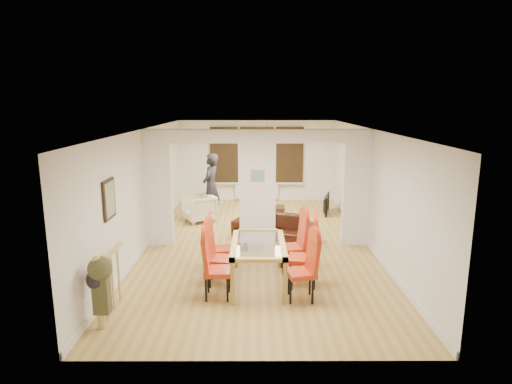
{
  "coord_description": "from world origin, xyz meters",
  "views": [
    {
      "loc": [
        -0.05,
        -9.29,
        3.17
      ],
      "look_at": [
        -0.03,
        0.6,
        1.09
      ],
      "focal_mm": 30.0,
      "sensor_mm": 36.0,
      "label": 1
    }
  ],
  "objects_px": {
    "dining_chair_lb": "(220,255)",
    "coffee_table": "(266,211)",
    "dining_table": "(258,263)",
    "dining_chair_rc": "(293,243)",
    "dining_chair_lc": "(221,246)",
    "bottle": "(273,201)",
    "television": "(324,204)",
    "sofa": "(274,226)",
    "dining_chair_ra": "(301,268)",
    "armchair": "(199,208)",
    "dining_chair_rb": "(302,254)",
    "dining_chair_la": "(217,267)",
    "bowl": "(267,205)",
    "person": "(211,186)"
  },
  "relations": [
    {
      "from": "dining_chair_lb",
      "to": "coffee_table",
      "type": "xyz_separation_m",
      "value": [
        0.92,
        4.75,
        -0.41
      ]
    },
    {
      "from": "sofa",
      "to": "bottle",
      "type": "height_order",
      "value": "sofa"
    },
    {
      "from": "dining_chair_ra",
      "to": "bowl",
      "type": "height_order",
      "value": "dining_chair_ra"
    },
    {
      "from": "dining_chair_rb",
      "to": "bottle",
      "type": "xyz_separation_m",
      "value": [
        -0.32,
        4.83,
        -0.18
      ]
    },
    {
      "from": "dining_table",
      "to": "dining_chair_rb",
      "type": "xyz_separation_m",
      "value": [
        0.77,
        -0.05,
        0.19
      ]
    },
    {
      "from": "coffee_table",
      "to": "armchair",
      "type": "bearing_deg",
      "value": -160.81
    },
    {
      "from": "television",
      "to": "coffee_table",
      "type": "distance_m",
      "value": 1.7
    },
    {
      "from": "armchair",
      "to": "person",
      "type": "relative_size",
      "value": 0.44
    },
    {
      "from": "dining_chair_la",
      "to": "armchair",
      "type": "xyz_separation_m",
      "value": [
        -0.89,
        4.64,
        -0.18
      ]
    },
    {
      "from": "dining_chair_rc",
      "to": "person",
      "type": "xyz_separation_m",
      "value": [
        -1.93,
        3.88,
        0.34
      ]
    },
    {
      "from": "dining_chair_lb",
      "to": "person",
      "type": "distance_m",
      "value": 4.51
    },
    {
      "from": "dining_chair_la",
      "to": "bowl",
      "type": "distance_m",
      "value": 5.42
    },
    {
      "from": "dining_chair_ra",
      "to": "dining_chair_rc",
      "type": "bearing_deg",
      "value": 77.83
    },
    {
      "from": "dining_chair_lc",
      "to": "bottle",
      "type": "height_order",
      "value": "dining_chair_lc"
    },
    {
      "from": "sofa",
      "to": "bottle",
      "type": "xyz_separation_m",
      "value": [
        0.05,
        2.12,
        0.11
      ]
    },
    {
      "from": "dining_chair_la",
      "to": "dining_chair_rc",
      "type": "xyz_separation_m",
      "value": [
        1.33,
        1.1,
        0.02
      ]
    },
    {
      "from": "dining_table",
      "to": "armchair",
      "type": "distance_m",
      "value": 4.41
    },
    {
      "from": "sofa",
      "to": "coffee_table",
      "type": "distance_m",
      "value": 2.11
    },
    {
      "from": "dining_chair_lb",
      "to": "bowl",
      "type": "relative_size",
      "value": 4.95
    },
    {
      "from": "coffee_table",
      "to": "dining_chair_rb",
      "type": "bearing_deg",
      "value": -83.89
    },
    {
      "from": "dining_chair_la",
      "to": "television",
      "type": "xyz_separation_m",
      "value": [
        2.62,
        5.45,
        -0.26
      ]
    },
    {
      "from": "dining_chair_lc",
      "to": "sofa",
      "type": "relative_size",
      "value": 0.53
    },
    {
      "from": "dining_table",
      "to": "dining_chair_la",
      "type": "xyz_separation_m",
      "value": [
        -0.68,
        -0.52,
        0.14
      ]
    },
    {
      "from": "dining_chair_ra",
      "to": "sofa",
      "type": "relative_size",
      "value": 0.56
    },
    {
      "from": "dining_chair_lb",
      "to": "dining_chair_rc",
      "type": "xyz_separation_m",
      "value": [
        1.32,
        0.57,
        0.02
      ]
    },
    {
      "from": "armchair",
      "to": "bowl",
      "type": "bearing_deg",
      "value": 82.18
    },
    {
      "from": "dining_chair_rb",
      "to": "dining_chair_rc",
      "type": "distance_m",
      "value": 0.64
    },
    {
      "from": "dining_chair_la",
      "to": "dining_chair_lb",
      "type": "bearing_deg",
      "value": 87.89
    },
    {
      "from": "dining_chair_lc",
      "to": "dining_chair_rc",
      "type": "bearing_deg",
      "value": -8.26
    },
    {
      "from": "dining_table",
      "to": "dining_chair_rc",
      "type": "bearing_deg",
      "value": 41.58
    },
    {
      "from": "dining_chair_lc",
      "to": "armchair",
      "type": "bearing_deg",
      "value": 95.81
    },
    {
      "from": "dining_chair_rc",
      "to": "television",
      "type": "height_order",
      "value": "dining_chair_rc"
    },
    {
      "from": "dining_table",
      "to": "coffee_table",
      "type": "bearing_deg",
      "value": 86.97
    },
    {
      "from": "sofa",
      "to": "armchair",
      "type": "xyz_separation_m",
      "value": [
        -1.97,
        1.46,
        0.08
      ]
    },
    {
      "from": "television",
      "to": "dining_table",
      "type": "bearing_deg",
      "value": 171.54
    },
    {
      "from": "sofa",
      "to": "dining_chair_ra",
      "type": "bearing_deg",
      "value": -61.18
    },
    {
      "from": "dining_chair_la",
      "to": "dining_table",
      "type": "bearing_deg",
      "value": 36.17
    },
    {
      "from": "dining_chair_lc",
      "to": "armchair",
      "type": "relative_size",
      "value": 1.3
    },
    {
      "from": "dining_chair_lb",
      "to": "coffee_table",
      "type": "bearing_deg",
      "value": 89.8
    },
    {
      "from": "dining_chair_lb",
      "to": "television",
      "type": "bearing_deg",
      "value": 72.86
    },
    {
      "from": "dining_chair_la",
      "to": "bowl",
      "type": "bearing_deg",
      "value": 78.45
    },
    {
      "from": "armchair",
      "to": "dining_chair_ra",
      "type": "bearing_deg",
      "value": -2.75
    },
    {
      "from": "bottle",
      "to": "bowl",
      "type": "bearing_deg",
      "value": 170.49
    },
    {
      "from": "dining_chair_lb",
      "to": "armchair",
      "type": "bearing_deg",
      "value": 113.15
    },
    {
      "from": "dining_chair_rb",
      "to": "armchair",
      "type": "relative_size",
      "value": 1.47
    },
    {
      "from": "television",
      "to": "bowl",
      "type": "height_order",
      "value": "television"
    },
    {
      "from": "dining_table",
      "to": "dining_chair_rb",
      "type": "height_order",
      "value": "dining_chair_rb"
    },
    {
      "from": "dining_table",
      "to": "coffee_table",
      "type": "relative_size",
      "value": 1.57
    },
    {
      "from": "dining_chair_rb",
      "to": "dining_chair_rc",
      "type": "relative_size",
      "value": 1.04
    },
    {
      "from": "person",
      "to": "bowl",
      "type": "height_order",
      "value": "person"
    }
  ]
}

